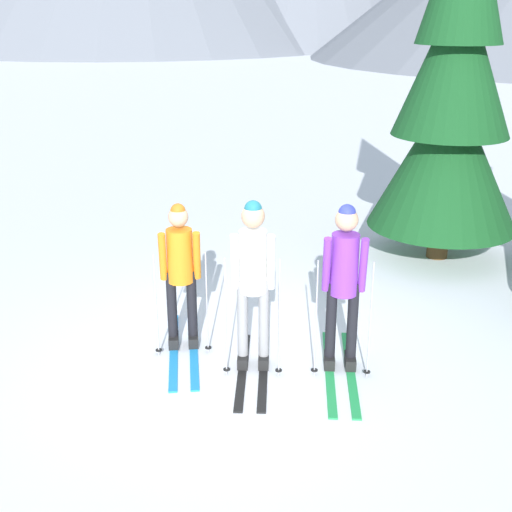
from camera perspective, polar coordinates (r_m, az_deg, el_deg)
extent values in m
plane|color=white|center=(7.47, -1.60, -8.11)|extent=(400.00, 400.00, 0.00)
cube|color=#1E84D1|center=(7.51, -5.37, -7.93)|extent=(0.21, 1.75, 0.02)
cube|color=#1E84D1|center=(7.52, -7.06, -7.99)|extent=(0.21, 1.75, 0.02)
cube|color=black|center=(7.57, -5.40, -7.11)|extent=(0.13, 0.27, 0.12)
cylinder|color=black|center=(7.38, -5.51, -4.11)|extent=(0.11, 0.11, 0.79)
cube|color=black|center=(7.57, -7.08, -7.16)|extent=(0.13, 0.27, 0.12)
cylinder|color=black|center=(7.38, -7.22, -4.17)|extent=(0.11, 0.11, 0.79)
cylinder|color=orange|center=(7.16, -6.55, 0.02)|extent=(0.28, 0.28, 0.59)
sphere|color=tan|center=(7.02, -6.69, 3.35)|extent=(0.21, 0.21, 0.21)
sphere|color=#B76019|center=(7.00, -6.71, 3.86)|extent=(0.16, 0.16, 0.16)
cylinder|color=orange|center=(7.10, -5.10, 0.03)|extent=(0.09, 0.20, 0.56)
cylinder|color=orange|center=(7.10, -8.00, -0.07)|extent=(0.09, 0.20, 0.56)
cylinder|color=#A5A5AD|center=(7.18, -4.23, -4.09)|extent=(0.02, 0.02, 1.19)
cylinder|color=black|center=(7.42, -4.13, -7.84)|extent=(0.07, 0.07, 0.01)
cylinder|color=#A5A5AD|center=(7.19, -8.55, -4.25)|extent=(0.02, 0.02, 1.19)
cylinder|color=black|center=(7.43, -8.33, -7.98)|extent=(0.07, 0.07, 0.01)
cube|color=black|center=(7.07, 0.64, -9.77)|extent=(0.20, 1.57, 0.02)
cube|color=black|center=(7.08, -1.17, -9.74)|extent=(0.20, 1.57, 0.02)
cube|color=black|center=(7.13, 0.66, -8.88)|extent=(0.13, 0.27, 0.12)
cylinder|color=gray|center=(6.91, 0.68, -5.46)|extent=(0.11, 0.11, 0.87)
cube|color=black|center=(7.13, -1.13, -8.85)|extent=(0.13, 0.27, 0.12)
cylinder|color=gray|center=(6.91, -1.15, -5.43)|extent=(0.11, 0.11, 0.87)
cylinder|color=white|center=(6.66, -0.25, -0.50)|extent=(0.28, 0.28, 0.65)
sphere|color=tan|center=(6.50, -0.25, 3.44)|extent=(0.23, 0.23, 0.23)
sphere|color=#1E6B7A|center=(6.48, -0.26, 4.03)|extent=(0.18, 0.18, 0.18)
cylinder|color=white|center=(6.59, 1.30, -0.56)|extent=(0.09, 0.21, 0.62)
cylinder|color=white|center=(6.60, -1.83, -0.52)|extent=(0.09, 0.21, 0.62)
cylinder|color=#A5A5AD|center=(6.70, 2.02, -5.40)|extent=(0.02, 0.02, 1.30)
cylinder|color=black|center=(6.98, 1.95, -9.77)|extent=(0.07, 0.07, 0.01)
cylinder|color=#A5A5AD|center=(6.72, -2.61, -5.33)|extent=(0.02, 0.02, 1.30)
cylinder|color=black|center=(7.00, -2.53, -9.68)|extent=(0.07, 0.07, 0.01)
cube|color=#384C99|center=(6.80, -0.19, 0.27)|extent=(0.27, 0.18, 0.36)
cube|color=green|center=(7.12, 8.10, -9.78)|extent=(0.26, 1.74, 0.02)
cube|color=green|center=(7.11, 6.31, -9.76)|extent=(0.26, 1.74, 0.02)
cube|color=black|center=(7.17, 8.07, -8.89)|extent=(0.13, 0.27, 0.12)
cylinder|color=black|center=(6.96, 8.26, -5.55)|extent=(0.11, 0.11, 0.85)
cube|color=black|center=(7.16, 6.30, -8.87)|extent=(0.13, 0.27, 0.12)
cylinder|color=black|center=(6.94, 6.45, -5.52)|extent=(0.11, 0.11, 0.85)
cylinder|color=purple|center=(6.70, 7.60, -0.73)|extent=(0.28, 0.28, 0.64)
sphere|color=tan|center=(6.55, 7.79, 3.10)|extent=(0.23, 0.23, 0.23)
sphere|color=#2D389E|center=(6.53, 7.81, 3.68)|extent=(0.17, 0.17, 0.17)
cylinder|color=purple|center=(6.65, 9.18, -0.81)|extent=(0.10, 0.21, 0.61)
cylinder|color=purple|center=(6.63, 6.08, -0.74)|extent=(0.10, 0.21, 0.61)
cylinder|color=#A5A5AD|center=(6.77, 9.77, -5.53)|extent=(0.02, 0.02, 1.28)
cylinder|color=black|center=(7.04, 9.48, -9.76)|extent=(0.07, 0.07, 0.01)
cylinder|color=#A5A5AD|center=(6.73, 5.18, -5.46)|extent=(0.02, 0.02, 1.28)
cylinder|color=black|center=(7.00, 5.02, -9.72)|extent=(0.07, 0.07, 0.01)
cylinder|color=#51381E|center=(10.39, 15.46, 2.57)|extent=(0.32, 0.32, 1.02)
cone|color=#14471E|center=(10.13, 16.04, 8.37)|extent=(2.18, 2.18, 2.15)
cone|color=#14471E|center=(9.95, 16.83, 16.02)|extent=(1.66, 1.66, 2.15)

